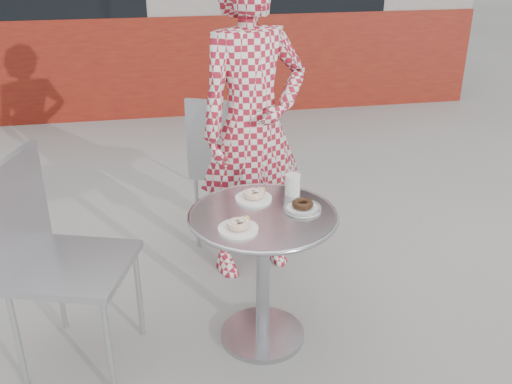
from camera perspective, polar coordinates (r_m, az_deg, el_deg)
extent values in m
plane|color=gray|center=(2.84, 0.39, -14.03)|extent=(60.00, 60.00, 0.00)
cube|color=maroon|center=(6.00, -6.53, 12.44)|extent=(6.02, 0.20, 1.00)
cylinder|color=silver|center=(2.82, 0.65, -14.02)|extent=(0.40, 0.40, 0.03)
cylinder|color=silver|center=(2.63, 0.68, -8.63)|extent=(0.06, 0.06, 0.64)
cylinder|color=silver|center=(2.47, 0.72, -2.37)|extent=(0.64, 0.64, 0.02)
torus|color=silver|center=(2.47, 0.72, -2.37)|extent=(0.66, 0.66, 0.02)
cube|color=#B1B3B9|center=(3.46, -2.09, 2.67)|extent=(0.58, 0.58, 0.03)
cube|color=#B1B3B9|center=(3.18, -3.09, 5.22)|extent=(0.42, 0.20, 0.44)
cube|color=#B1B3B9|center=(2.54, -17.71, -7.11)|extent=(0.58, 0.58, 0.03)
cube|color=#B1B3B9|center=(2.52, -22.93, -1.84)|extent=(0.17, 0.44, 0.46)
imported|color=maroon|center=(3.01, -0.35, 6.59)|extent=(0.70, 0.57, 1.68)
cylinder|color=white|center=(2.59, -0.25, -0.63)|extent=(0.17, 0.17, 0.01)
torus|color=#BE7249|center=(2.58, -0.25, -0.20)|extent=(0.10, 0.10, 0.03)
sphere|color=#B77A3F|center=(2.62, 0.59, 0.17)|extent=(0.03, 0.03, 0.03)
cylinder|color=white|center=(2.33, -1.80, -3.70)|extent=(0.17, 0.17, 0.01)
torus|color=#BE7249|center=(2.32, -1.81, -3.24)|extent=(0.10, 0.10, 0.03)
sphere|color=#B77A3F|center=(2.36, -0.99, -2.73)|extent=(0.03, 0.03, 0.03)
cylinder|color=white|center=(2.51, 4.67, -1.64)|extent=(0.16, 0.16, 0.01)
torus|color=black|center=(2.50, 4.68, -1.20)|extent=(0.10, 0.10, 0.03)
torus|color=black|center=(2.51, 4.67, -1.56)|extent=(0.17, 0.17, 0.01)
cylinder|color=white|center=(2.63, 3.68, 0.75)|extent=(0.07, 0.07, 0.10)
cylinder|color=white|center=(2.62, 3.69, 0.95)|extent=(0.08, 0.08, 0.12)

